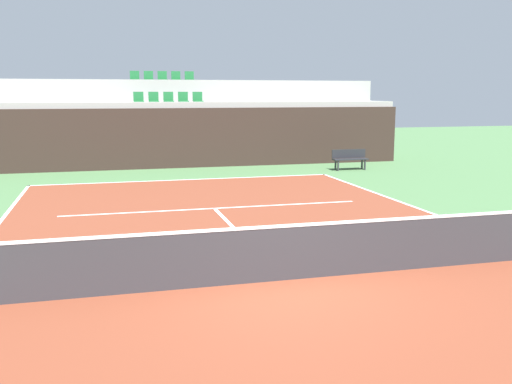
{
  "coord_description": "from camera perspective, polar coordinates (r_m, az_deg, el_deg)",
  "views": [
    {
      "loc": [
        -2.89,
        -8.92,
        3.14
      ],
      "look_at": [
        0.02,
        2.0,
        1.2
      ],
      "focal_mm": 40.26,
      "sensor_mm": 36.0,
      "label": 1
    }
  ],
  "objects": [
    {
      "name": "back_wall",
      "position": [
        24.75,
        -8.21,
        5.31
      ],
      "size": [
        20.68,
        0.3,
        2.54
      ],
      "primitive_type": "cube",
      "color": "#33231E",
      "rests_on": "ground_plane"
    },
    {
      "name": "stands_tier_upper",
      "position": [
        28.44,
        -9.14,
        7.1
      ],
      "size": [
        20.68,
        2.4,
        3.78
      ],
      "primitive_type": "cube",
      "color": "#9E9E99",
      "rests_on": "ground_plane"
    },
    {
      "name": "baseline_far",
      "position": [
        21.3,
        -6.96,
        1.22
      ],
      "size": [
        11.0,
        0.1,
        0.0
      ],
      "primitive_type": "cube",
      "color": "white",
      "rests_on": "court_surface"
    },
    {
      "name": "player_bench",
      "position": [
        24.27,
        9.3,
        3.38
      ],
      "size": [
        1.5,
        0.4,
        0.85
      ],
      "color": "#232328",
      "rests_on": "ground_plane"
    },
    {
      "name": "stands_tier_lower",
      "position": [
        26.08,
        -8.57,
        5.79
      ],
      "size": [
        20.68,
        2.4,
        2.79
      ],
      "primitive_type": "cube",
      "color": "#9E9E99",
      "rests_on": "ground_plane"
    },
    {
      "name": "ground_plane",
      "position": [
        9.89,
        2.91,
        -8.79
      ],
      "size": [
        80.0,
        80.0,
        0.0
      ],
      "primitive_type": "plane",
      "color": "#477042"
    },
    {
      "name": "seating_row_lower",
      "position": [
        26.12,
        -8.68,
        9.13
      ],
      "size": [
        3.06,
        0.44,
        0.44
      ],
      "color": "#1E6633",
      "rests_on": "stands_tier_lower"
    },
    {
      "name": "court_surface",
      "position": [
        9.89,
        2.91,
        -8.76
      ],
      "size": [
        11.0,
        24.0,
        0.01
      ],
      "primitive_type": "cube",
      "color": "brown",
      "rests_on": "ground_plane"
    },
    {
      "name": "service_line_far",
      "position": [
        15.9,
        -4.16,
        -1.63
      ],
      "size": [
        8.26,
        0.1,
        0.0
      ],
      "primitive_type": "cube",
      "color": "white",
      "rests_on": "court_surface"
    },
    {
      "name": "tennis_net",
      "position": [
        9.74,
        2.94,
        -5.95
      ],
      "size": [
        11.08,
        0.08,
        1.07
      ],
      "color": "black",
      "rests_on": "court_surface"
    },
    {
      "name": "centre_service_line",
      "position": [
        12.85,
        -1.47,
        -4.36
      ],
      "size": [
        0.1,
        6.4,
        0.0
      ],
      "primitive_type": "cube",
      "color": "white",
      "rests_on": "court_surface"
    },
    {
      "name": "seating_row_upper",
      "position": [
        28.52,
        -9.28,
        11.15
      ],
      "size": [
        3.06,
        0.44,
        0.44
      ],
      "color": "#1E6633",
      "rests_on": "stands_tier_upper"
    }
  ]
}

